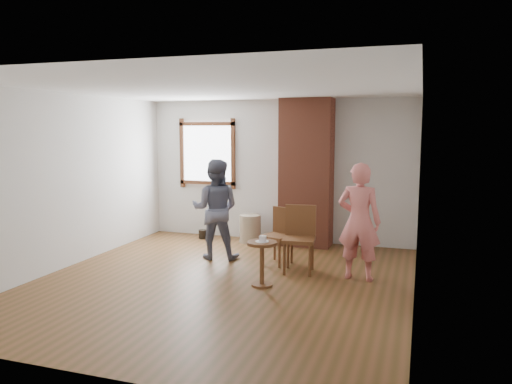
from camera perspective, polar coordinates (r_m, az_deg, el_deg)
ground at (r=6.92m, az=-3.95°, el=-10.22°), size 5.50×5.50×0.00m
room_shell at (r=7.19m, az=-2.65°, el=5.12°), size 5.04×5.52×2.62m
brick_chimney at (r=8.85m, az=5.78°, el=2.19°), size 0.90×0.50×2.60m
stoneware_crock at (r=9.18m, az=-0.68°, el=-4.20°), size 0.48×0.48×0.51m
dark_pot at (r=9.56m, az=-6.07°, el=-4.81°), size 0.18×0.18×0.17m
dining_chair_left at (r=7.74m, az=2.73°, el=-4.63°), size 0.51×0.51×0.86m
dining_chair_right at (r=7.32m, az=4.99°, el=-4.89°), size 0.50×0.50×0.96m
side_table at (r=6.63m, az=0.69°, el=-7.35°), size 0.40×0.40×0.60m
cake_plate at (r=6.59m, az=0.69°, el=-5.66°), size 0.18×0.18×0.01m
cake_slice at (r=6.58m, az=0.77°, el=-5.38°), size 0.08×0.07×0.06m
man at (r=7.99m, az=-4.66°, el=-1.96°), size 0.88×0.74×1.60m
person_pink at (r=6.99m, az=11.71°, el=-3.32°), size 0.62×0.44×1.62m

